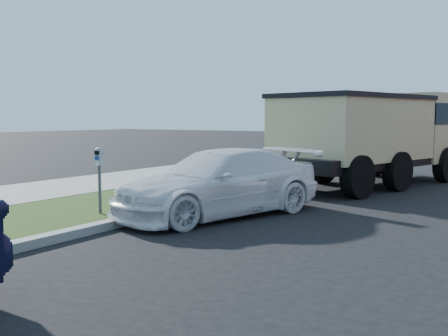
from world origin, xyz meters
The scene contains 5 objects.
ground centered at (0.00, 0.00, 0.00)m, with size 120.00×120.00×0.00m, color black.
streetside centered at (-5.57, 2.00, 0.07)m, with size 6.12×50.00×0.15m.
parking_meter centered at (-3.33, -0.46, 1.06)m, with size 0.19×0.13×1.29m.
white_wagon centered at (-1.66, 1.28, 0.67)m, with size 1.88×4.63×1.34m, color white.
dump_truck centered at (-0.54, 7.96, 1.54)m, with size 4.22×7.40×2.74m.
Camera 1 is at (4.17, -7.57, 1.99)m, focal length 42.00 mm.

